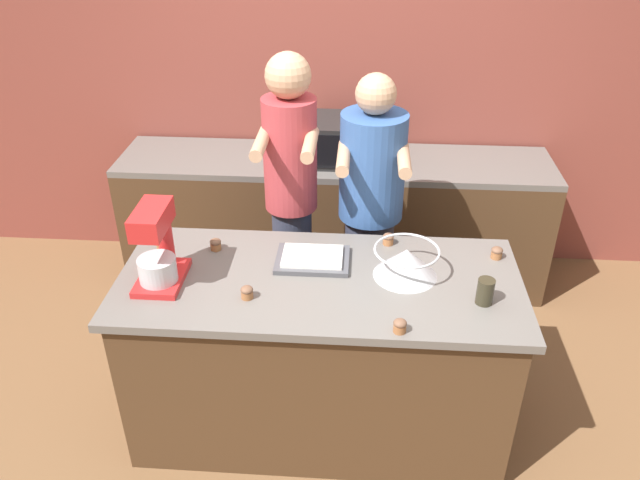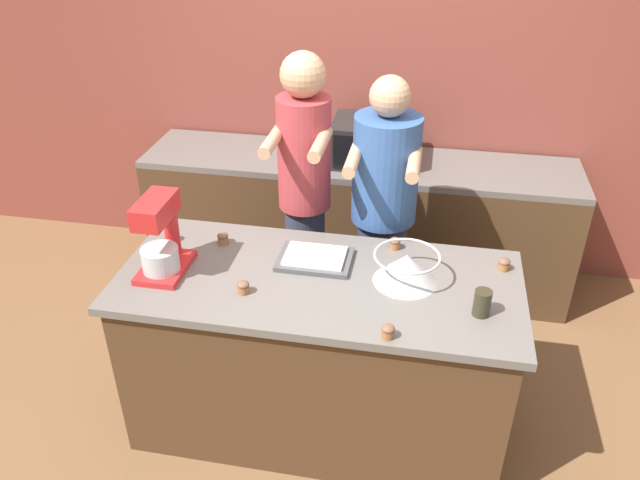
% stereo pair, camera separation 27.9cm
% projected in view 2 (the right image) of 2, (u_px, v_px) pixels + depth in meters
% --- Properties ---
extents(ground_plane, '(16.00, 16.00, 0.00)m').
position_uv_depth(ground_plane, '(319.00, 417.00, 3.31)').
color(ground_plane, brown).
extents(back_wall, '(10.00, 0.06, 2.70)m').
position_uv_depth(back_wall, '(368.00, 74.00, 4.06)').
color(back_wall, brown).
rests_on(back_wall, ground_plane).
extents(island_counter, '(1.85, 0.82, 0.90)m').
position_uv_depth(island_counter, '(318.00, 353.00, 3.08)').
color(island_counter, '#4C331E').
rests_on(island_counter, ground_plane).
extents(back_counter, '(2.80, 0.60, 0.89)m').
position_uv_depth(back_counter, '(357.00, 221.00, 4.23)').
color(back_counter, '#4C331E').
rests_on(back_counter, ground_plane).
extents(person_left, '(0.30, 0.48, 1.76)m').
position_uv_depth(person_left, '(305.00, 200.00, 3.38)').
color(person_left, '#33384C').
rests_on(person_left, ground_plane).
extents(person_right, '(0.36, 0.51, 1.66)m').
position_uv_depth(person_right, '(383.00, 221.00, 3.36)').
color(person_right, '#33384C').
rests_on(person_right, ground_plane).
extents(stand_mixer, '(0.20, 0.30, 0.38)m').
position_uv_depth(stand_mixer, '(161.00, 240.00, 2.82)').
color(stand_mixer, red).
rests_on(stand_mixer, island_counter).
extents(mixing_bowl, '(0.30, 0.30, 0.14)m').
position_uv_depth(mixing_bowl, '(406.00, 267.00, 2.79)').
color(mixing_bowl, '#BCBCC1').
rests_on(mixing_bowl, island_counter).
extents(baking_tray, '(0.35, 0.25, 0.04)m').
position_uv_depth(baking_tray, '(315.00, 258.00, 2.96)').
color(baking_tray, '#4C4C51').
rests_on(baking_tray, island_counter).
extents(microwave_oven, '(0.48, 0.40, 0.27)m').
position_uv_depth(microwave_oven, '(371.00, 142.00, 3.92)').
color(microwave_oven, black).
rests_on(microwave_oven, back_counter).
extents(drinking_glass, '(0.07, 0.07, 0.12)m').
position_uv_depth(drinking_glass, '(482.00, 303.00, 2.59)').
color(drinking_glass, '#332D1E').
rests_on(drinking_glass, island_counter).
extents(cupcake_0, '(0.06, 0.06, 0.06)m').
position_uv_depth(cupcake_0, '(243.00, 287.00, 2.74)').
color(cupcake_0, '#9E6038').
rests_on(cupcake_0, island_counter).
extents(cupcake_1, '(0.06, 0.06, 0.06)m').
position_uv_depth(cupcake_1, '(171.00, 235.00, 3.12)').
color(cupcake_1, '#9E6038').
rests_on(cupcake_1, island_counter).
extents(cupcake_2, '(0.06, 0.06, 0.06)m').
position_uv_depth(cupcake_2, '(395.00, 243.00, 3.05)').
color(cupcake_2, '#9E6038').
rests_on(cupcake_2, island_counter).
extents(cupcake_3, '(0.06, 0.06, 0.06)m').
position_uv_depth(cupcake_3, '(223.00, 238.00, 3.10)').
color(cupcake_3, '#9E6038').
rests_on(cupcake_3, island_counter).
extents(cupcake_4, '(0.06, 0.06, 0.06)m').
position_uv_depth(cupcake_4, '(504.00, 264.00, 2.89)').
color(cupcake_4, '#9E6038').
rests_on(cupcake_4, island_counter).
extents(cupcake_5, '(0.06, 0.06, 0.06)m').
position_uv_depth(cupcake_5, '(388.00, 331.00, 2.48)').
color(cupcake_5, '#9E6038').
rests_on(cupcake_5, island_counter).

